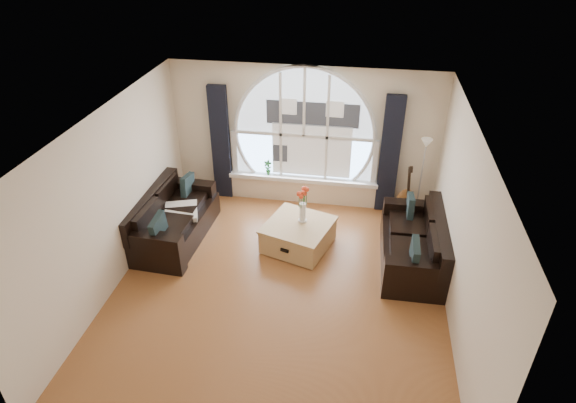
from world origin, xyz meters
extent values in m
cube|color=brown|center=(0.00, 0.00, 0.00)|extent=(5.00, 5.50, 0.01)
cube|color=silver|center=(0.00, 0.00, 2.70)|extent=(5.00, 5.50, 0.01)
cube|color=beige|center=(0.00, 2.75, 1.35)|extent=(5.00, 0.01, 2.70)
cube|color=beige|center=(0.00, -2.75, 1.35)|extent=(5.00, 0.01, 2.70)
cube|color=beige|center=(-2.50, 0.00, 1.35)|extent=(0.01, 5.50, 2.70)
cube|color=beige|center=(2.50, 0.00, 1.35)|extent=(0.01, 5.50, 2.70)
cube|color=silver|center=(2.20, 0.00, 2.35)|extent=(0.92, 5.50, 0.72)
cube|color=silver|center=(0.00, 2.72, 1.62)|extent=(2.60, 0.06, 2.15)
cube|color=white|center=(0.00, 2.65, 0.51)|extent=(2.90, 0.22, 0.08)
cube|color=white|center=(0.00, 2.69, 1.62)|extent=(2.76, 0.08, 2.15)
cube|color=silver|center=(0.15, 2.71, 1.50)|extent=(1.70, 0.02, 1.50)
cube|color=black|center=(-1.60, 2.63, 1.15)|extent=(0.35, 0.12, 2.30)
cube|color=black|center=(1.60, 2.63, 1.15)|extent=(0.35, 0.12, 2.30)
cube|color=black|center=(-2.05, 1.05, 0.40)|extent=(1.09, 2.02, 0.87)
cube|color=black|center=(2.03, 1.02, 0.40)|extent=(0.98, 1.93, 0.85)
cube|color=tan|center=(0.14, 1.15, 0.26)|extent=(1.31, 1.31, 0.51)
cube|color=silver|center=(-1.93, 1.13, 0.50)|extent=(0.70, 0.70, 0.10)
cube|color=white|center=(0.19, 1.25, 0.86)|extent=(0.24, 0.24, 0.70)
cube|color=#B2B2B2|center=(2.19, 2.46, 0.80)|extent=(0.24, 0.24, 1.60)
cube|color=brown|center=(1.99, 2.54, 0.53)|extent=(0.41, 0.32, 1.06)
imported|color=#1E6023|center=(-0.69, 2.65, 0.70)|extent=(0.16, 0.12, 0.30)
camera|label=1|loc=(1.06, -5.51, 5.04)|focal=30.02mm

